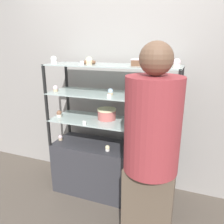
# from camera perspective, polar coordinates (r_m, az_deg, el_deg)

# --- Properties ---
(ground_plane) EXTENTS (20.00, 20.00, 0.00)m
(ground_plane) POSITION_cam_1_polar(r_m,az_deg,el_deg) (2.75, -0.00, -20.29)
(ground_plane) COLOR brown
(back_wall) EXTENTS (8.00, 0.05, 2.60)m
(back_wall) POSITION_cam_1_polar(r_m,az_deg,el_deg) (2.56, 2.90, 8.76)
(back_wall) COLOR gray
(back_wall) RESTS_ON ground_plane
(display_base) EXTENTS (1.35, 0.44, 0.60)m
(display_base) POSITION_cam_1_polar(r_m,az_deg,el_deg) (2.58, -0.00, -15.00)
(display_base) COLOR #333338
(display_base) RESTS_ON ground_plane
(display_riser_lower) EXTENTS (1.35, 0.44, 0.30)m
(display_riser_lower) POSITION_cam_1_polar(r_m,az_deg,el_deg) (2.33, -0.00, -2.87)
(display_riser_lower) COLOR black
(display_riser_lower) RESTS_ON display_base
(display_riser_middle) EXTENTS (1.35, 0.44, 0.30)m
(display_riser_middle) POSITION_cam_1_polar(r_m,az_deg,el_deg) (2.24, -0.00, 4.25)
(display_riser_middle) COLOR black
(display_riser_middle) RESTS_ON display_riser_lower
(display_riser_upper) EXTENTS (1.35, 0.44, 0.30)m
(display_riser_upper) POSITION_cam_1_polar(r_m,az_deg,el_deg) (2.20, -0.00, 11.79)
(display_riser_upper) COLOR black
(display_riser_upper) RESTS_ON display_riser_middle
(layer_cake_centerpiece) EXTENTS (0.20, 0.20, 0.12)m
(layer_cake_centerpiece) POSITION_cam_1_polar(r_m,az_deg,el_deg) (2.37, -1.38, -0.50)
(layer_cake_centerpiece) COLOR #C66660
(layer_cake_centerpiece) RESTS_ON display_riser_lower
(sheet_cake_frosted) EXTENTS (0.25, 0.17, 0.06)m
(sheet_cake_frosted) POSITION_cam_1_polar(r_m,az_deg,el_deg) (2.10, 8.89, 12.72)
(sheet_cake_frosted) COLOR brown
(sheet_cake_frosted) RESTS_ON display_riser_upper
(cupcake_0) EXTENTS (0.05, 0.05, 0.06)m
(cupcake_0) POSITION_cam_1_polar(r_m,az_deg,el_deg) (2.65, -13.32, -6.53)
(cupcake_0) COLOR #CCB28C
(cupcake_0) RESTS_ON display_base
(cupcake_1) EXTENTS (0.05, 0.05, 0.06)m
(cupcake_1) POSITION_cam_1_polar(r_m,az_deg,el_deg) (2.33, -1.19, -9.40)
(cupcake_1) COLOR white
(cupcake_1) RESTS_ON display_base
(cupcake_2) EXTENTS (0.05, 0.05, 0.06)m
(cupcake_2) POSITION_cam_1_polar(r_m,az_deg,el_deg) (2.22, 14.79, -11.47)
(cupcake_2) COLOR #CCB28C
(cupcake_2) RESTS_ON display_base
(price_tag_0) EXTENTS (0.04, 0.00, 0.04)m
(price_tag_0) POSITION_cam_1_polar(r_m,az_deg,el_deg) (2.16, 8.18, -12.21)
(price_tag_0) COLOR white
(price_tag_0) RESTS_ON display_base
(cupcake_3) EXTENTS (0.06, 0.06, 0.07)m
(cupcake_3) POSITION_cam_1_polar(r_m,az_deg,el_deg) (2.53, -13.64, -0.42)
(cupcake_3) COLOR beige
(cupcake_3) RESTS_ON display_riser_lower
(cupcake_4) EXTENTS (0.06, 0.06, 0.07)m
(cupcake_4) POSITION_cam_1_polar(r_m,az_deg,el_deg) (2.20, 4.80, -2.62)
(cupcake_4) COLOR beige
(cupcake_4) RESTS_ON display_riser_lower
(cupcake_5) EXTENTS (0.06, 0.06, 0.07)m
(cupcake_5) POSITION_cam_1_polar(r_m,az_deg,el_deg) (2.15, 15.51, -3.69)
(cupcake_5) COLOR #CCB28C
(cupcake_5) RESTS_ON display_riser_lower
(price_tag_1) EXTENTS (0.04, 0.00, 0.04)m
(price_tag_1) POSITION_cam_1_polar(r_m,az_deg,el_deg) (2.23, -7.24, -2.83)
(price_tag_1) COLOR white
(price_tag_1) RESTS_ON display_riser_lower
(cupcake_6) EXTENTS (0.05, 0.05, 0.07)m
(cupcake_6) POSITION_cam_1_polar(r_m,az_deg,el_deg) (2.44, -14.53, 5.97)
(cupcake_6) COLOR #CCB28C
(cupcake_6) RESTS_ON display_riser_middle
(cupcake_7) EXTENTS (0.05, 0.05, 0.07)m
(cupcake_7) POSITION_cam_1_polar(r_m,az_deg,el_deg) (2.19, -0.29, 5.28)
(cupcake_7) COLOR #CCB28C
(cupcake_7) RESTS_ON display_riser_middle
(cupcake_8) EXTENTS (0.05, 0.05, 0.07)m
(cupcake_8) POSITION_cam_1_polar(r_m,az_deg,el_deg) (1.99, 15.62, 3.45)
(cupcake_8) COLOR #CCB28C
(cupcake_8) RESTS_ON display_riser_middle
(price_tag_2) EXTENTS (0.04, 0.00, 0.04)m
(price_tag_2) POSITION_cam_1_polar(r_m,az_deg,el_deg) (2.04, -0.82, 4.09)
(price_tag_2) COLOR white
(price_tag_2) RESTS_ON display_riser_middle
(cupcake_9) EXTENTS (0.06, 0.06, 0.08)m
(cupcake_9) POSITION_cam_1_polar(r_m,az_deg,el_deg) (2.38, -14.98, 12.99)
(cupcake_9) COLOR white
(cupcake_9) RESTS_ON display_riser_upper
(cupcake_10) EXTENTS (0.06, 0.06, 0.08)m
(cupcake_10) POSITION_cam_1_polar(r_m,az_deg,el_deg) (2.17, -6.02, 13.11)
(cupcake_10) COLOR #CCB28C
(cupcake_10) RESTS_ON display_riser_upper
(cupcake_11) EXTENTS (0.06, 0.06, 0.08)m
(cupcake_11) POSITION_cam_1_polar(r_m,az_deg,el_deg) (1.97, 16.57, 12.12)
(cupcake_11) COLOR beige
(cupcake_11) RESTS_ON display_riser_upper
(price_tag_3) EXTENTS (0.04, 0.00, 0.04)m
(price_tag_3) POSITION_cam_1_polar(r_m,az_deg,el_deg) (2.10, -7.82, 12.51)
(price_tag_3) COLOR white
(price_tag_3) RESTS_ON display_riser_upper
(donut_glazed) EXTENTS (0.13, 0.13, 0.03)m
(donut_glazed) POSITION_cam_1_polar(r_m,az_deg,el_deg) (2.29, -5.95, 12.81)
(donut_glazed) COLOR brown
(donut_glazed) RESTS_ON display_riser_upper
(customer_figure) EXTENTS (0.40, 0.40, 1.70)m
(customer_figure) POSITION_cam_1_polar(r_m,az_deg,el_deg) (1.65, 10.09, -10.78)
(customer_figure) COLOR brown
(customer_figure) RESTS_ON ground_plane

